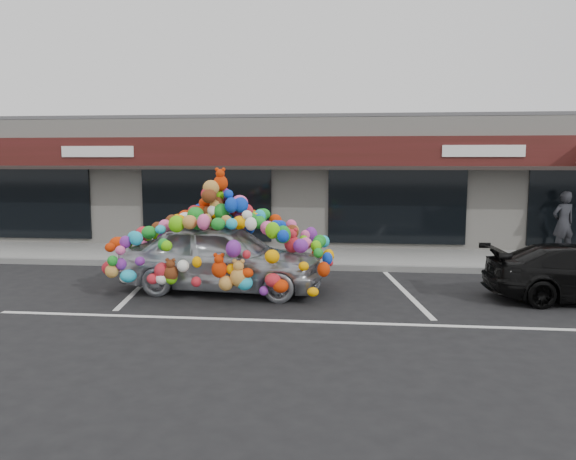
# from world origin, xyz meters

# --- Properties ---
(ground) EXTENTS (90.00, 90.00, 0.00)m
(ground) POSITION_xyz_m (0.00, 0.00, 0.00)
(ground) COLOR black
(ground) RESTS_ON ground
(shop_building) EXTENTS (24.00, 7.20, 4.31)m
(shop_building) POSITION_xyz_m (0.00, 8.44, 2.16)
(shop_building) COLOR beige
(shop_building) RESTS_ON ground
(sidewalk) EXTENTS (26.00, 3.00, 0.15)m
(sidewalk) POSITION_xyz_m (0.00, 4.00, 0.07)
(sidewalk) COLOR gray
(sidewalk) RESTS_ON ground
(kerb) EXTENTS (26.00, 0.18, 0.16)m
(kerb) POSITION_xyz_m (0.00, 2.50, 0.07)
(kerb) COLOR slate
(kerb) RESTS_ON ground
(parking_stripe_left) EXTENTS (0.73, 4.37, 0.01)m
(parking_stripe_left) POSITION_xyz_m (-3.20, 0.20, 0.00)
(parking_stripe_left) COLOR silver
(parking_stripe_left) RESTS_ON ground
(parking_stripe_mid) EXTENTS (0.73, 4.37, 0.01)m
(parking_stripe_mid) POSITION_xyz_m (2.80, 0.20, 0.00)
(parking_stripe_mid) COLOR silver
(parking_stripe_mid) RESTS_ON ground
(lane_line) EXTENTS (14.00, 0.12, 0.01)m
(lane_line) POSITION_xyz_m (2.00, -2.30, 0.00)
(lane_line) COLOR silver
(lane_line) RESTS_ON ground
(toy_car) EXTENTS (3.23, 4.93, 2.78)m
(toy_car) POSITION_xyz_m (-1.21, -0.10, 0.94)
(toy_car) COLOR #B8BCC4
(toy_car) RESTS_ON ground
(pedestrian_a) EXTENTS (0.77, 0.62, 1.84)m
(pedestrian_a) POSITION_xyz_m (7.74, 4.88, 1.07)
(pedestrian_a) COLOR black
(pedestrian_a) RESTS_ON sidewalk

